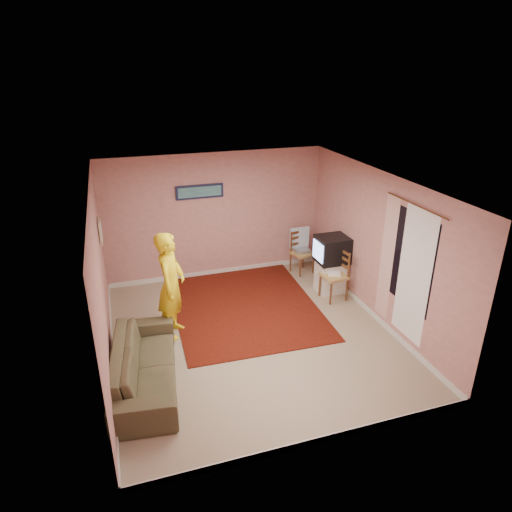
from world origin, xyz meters
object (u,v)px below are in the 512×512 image
object	(u,v)px
tv_cabinet	(330,276)
sofa	(145,364)
chair_a	(302,248)
person	(171,285)
crt_tv	(332,249)
chair_b	(334,270)

from	to	relation	value
tv_cabinet	sofa	distance (m)	4.14
tv_cabinet	chair_a	bearing A→B (deg)	101.24
person	crt_tv	bearing A→B (deg)	-55.87
chair_b	sofa	world-z (taller)	chair_b
tv_cabinet	chair_b	size ratio (longest dim) A/B	1.19
chair_a	chair_b	size ratio (longest dim) A/B	0.95
chair_a	sofa	world-z (taller)	chair_a
tv_cabinet	chair_a	distance (m)	1.01
chair_a	chair_b	distance (m)	1.28
chair_a	sofa	xyz separation A→B (m)	(-3.56, -2.73, -0.24)
tv_cabinet	crt_tv	world-z (taller)	crt_tv
crt_tv	chair_a	distance (m)	1.04
crt_tv	sofa	size ratio (longest dim) A/B	0.28
tv_cabinet	chair_b	xyz separation A→B (m)	(-0.08, -0.30, 0.28)
crt_tv	chair_b	size ratio (longest dim) A/B	1.13
tv_cabinet	sofa	world-z (taller)	tv_cabinet
crt_tv	chair_a	world-z (taller)	crt_tv
chair_a	crt_tv	bearing A→B (deg)	-95.51
chair_a	sofa	distance (m)	4.49
chair_a	chair_b	xyz separation A→B (m)	(0.11, -1.27, 0.04)
person	tv_cabinet	bearing A→B (deg)	-55.89
person	chair_b	bearing A→B (deg)	-61.14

